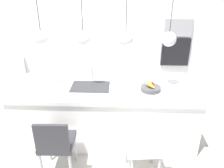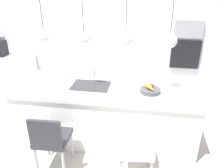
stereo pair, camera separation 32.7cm
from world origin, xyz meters
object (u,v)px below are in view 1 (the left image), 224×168
at_px(oven, 175,52).
at_px(fruit_bowl, 150,87).
at_px(microwave, 178,27).
at_px(chair_middle, 144,146).
at_px(chair_near, 56,143).

bearing_deg(oven, fruit_bowl, -112.43).
relative_size(microwave, chair_middle, 0.61).
distance_m(fruit_bowl, chair_near, 1.45).
height_order(microwave, chair_near, microwave).
bearing_deg(microwave, chair_middle, -108.87).
xyz_separation_m(oven, chair_middle, (-0.81, -2.38, -0.43)).
relative_size(microwave, chair_near, 0.63).
bearing_deg(oven, chair_near, -128.31).
bearing_deg(microwave, fruit_bowl, -112.43).
xyz_separation_m(microwave, oven, (0.00, 0.00, -0.50)).
distance_m(fruit_bowl, chair_middle, 0.85).
height_order(oven, chair_near, oven).
xyz_separation_m(fruit_bowl, oven, (0.69, 1.66, 0.01)).
distance_m(fruit_bowl, microwave, 1.87).
bearing_deg(microwave, chair_near, -128.31).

